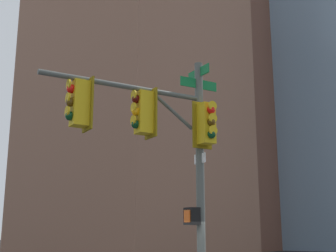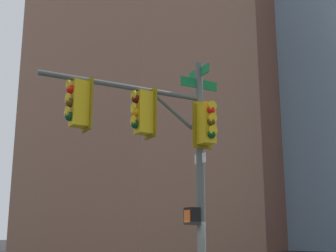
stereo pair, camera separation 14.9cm
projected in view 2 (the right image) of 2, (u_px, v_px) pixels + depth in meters
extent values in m
cylinder|color=#4C514C|center=(201.00, 191.00, 10.89)|extent=(0.20, 0.20, 6.46)
cylinder|color=#4C514C|center=(126.00, 87.00, 10.44)|extent=(3.77, 1.64, 0.12)
cylinder|color=#4C514C|center=(174.00, 113.00, 10.96)|extent=(0.99, 0.47, 0.75)
cube|color=#0F6B33|center=(199.00, 73.00, 11.56)|extent=(0.37, 0.85, 0.24)
cube|color=#0F6B33|center=(199.00, 84.00, 11.49)|extent=(1.01, 0.44, 0.24)
cube|color=white|center=(200.00, 158.00, 11.07)|extent=(0.20, 0.43, 0.24)
cube|color=gold|center=(144.00, 113.00, 10.54)|extent=(0.44, 0.44, 1.00)
cube|color=#7D640C|center=(151.00, 114.00, 10.63)|extent=(0.24, 0.52, 1.16)
sphere|color=#470A07|center=(136.00, 99.00, 10.51)|extent=(0.20, 0.20, 0.20)
cylinder|color=gold|center=(133.00, 95.00, 10.50)|extent=(0.12, 0.23, 0.23)
sphere|color=#F29E0C|center=(136.00, 112.00, 10.44)|extent=(0.20, 0.20, 0.20)
cylinder|color=gold|center=(133.00, 108.00, 10.43)|extent=(0.12, 0.23, 0.23)
sphere|color=#0A3819|center=(135.00, 124.00, 10.37)|extent=(0.20, 0.20, 0.20)
cylinder|color=gold|center=(133.00, 120.00, 10.36)|extent=(0.12, 0.23, 0.23)
cube|color=gold|center=(79.00, 104.00, 9.80)|extent=(0.44, 0.44, 1.00)
cube|color=#7D640C|center=(88.00, 105.00, 9.89)|extent=(0.24, 0.52, 1.16)
sphere|color=red|center=(71.00, 89.00, 9.77)|extent=(0.20, 0.20, 0.20)
cylinder|color=gold|center=(68.00, 85.00, 9.76)|extent=(0.12, 0.23, 0.23)
sphere|color=#4C330A|center=(70.00, 103.00, 9.70)|extent=(0.20, 0.20, 0.20)
cylinder|color=gold|center=(67.00, 98.00, 9.69)|extent=(0.12, 0.23, 0.23)
sphere|color=#0A3819|center=(69.00, 116.00, 9.63)|extent=(0.20, 0.20, 0.20)
cylinder|color=gold|center=(67.00, 112.00, 9.62)|extent=(0.12, 0.23, 0.23)
cube|color=gold|center=(207.00, 124.00, 10.99)|extent=(0.44, 0.44, 1.00)
cube|color=#7D640C|center=(202.00, 125.00, 11.15)|extent=(0.52, 0.24, 1.16)
sphere|color=red|center=(211.00, 110.00, 10.88)|extent=(0.20, 0.20, 0.20)
cylinder|color=gold|center=(213.00, 105.00, 10.85)|extent=(0.23, 0.12, 0.23)
sphere|color=#4C330A|center=(211.00, 122.00, 10.82)|extent=(0.20, 0.20, 0.20)
cylinder|color=gold|center=(213.00, 118.00, 10.78)|extent=(0.23, 0.12, 0.23)
sphere|color=#0A3819|center=(212.00, 134.00, 10.75)|extent=(0.20, 0.20, 0.20)
cylinder|color=gold|center=(213.00, 130.00, 10.71)|extent=(0.23, 0.12, 0.23)
cube|color=black|center=(192.00, 216.00, 10.63)|extent=(0.37, 0.43, 0.40)
cube|color=#EA5914|center=(187.00, 216.00, 10.57)|extent=(0.11, 0.24, 0.28)
cube|color=brown|center=(184.00, 20.00, 57.78)|extent=(24.01, 16.56, 56.90)
cube|color=#845B47|center=(146.00, 93.00, 44.97)|extent=(18.61, 15.35, 31.05)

